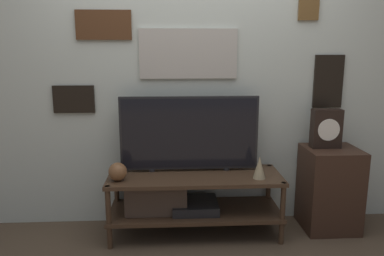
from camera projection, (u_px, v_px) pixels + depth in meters
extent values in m
plane|color=#4C3D2D|center=(197.00, 251.00, 2.76)|extent=(12.00, 12.00, 0.00)
cube|color=beige|center=(193.00, 63.00, 3.04)|extent=(6.40, 0.06, 2.70)
cube|color=#B2ADA3|center=(188.00, 54.00, 2.99)|extent=(0.78, 0.02, 0.39)
cube|color=#B2BCC6|center=(188.00, 54.00, 2.98)|extent=(0.75, 0.01, 0.36)
cube|color=brown|center=(309.00, 0.00, 2.95)|extent=(0.16, 0.02, 0.31)
cube|color=#2D2D33|center=(310.00, 0.00, 2.95)|extent=(0.13, 0.01, 0.28)
cube|color=black|center=(328.00, 82.00, 3.10)|extent=(0.24, 0.02, 0.44)
cube|color=white|center=(329.00, 82.00, 3.09)|extent=(0.21, 0.01, 0.40)
cube|color=black|center=(74.00, 99.00, 3.01)|extent=(0.33, 0.02, 0.22)
cube|color=beige|center=(74.00, 99.00, 3.00)|extent=(0.29, 0.01, 0.19)
cube|color=#4C2D19|center=(104.00, 25.00, 2.91)|extent=(0.43, 0.02, 0.23)
cube|color=beige|center=(103.00, 25.00, 2.90)|extent=(0.39, 0.01, 0.19)
cube|color=#422D1E|center=(195.00, 177.00, 2.94)|extent=(1.36, 0.48, 0.03)
cube|color=#422D1E|center=(195.00, 211.00, 3.00)|extent=(1.36, 0.48, 0.03)
cylinder|color=#422D1E|center=(109.00, 218.00, 2.75)|extent=(0.04, 0.04, 0.49)
cylinder|color=#422D1E|center=(282.00, 214.00, 2.82)|extent=(0.04, 0.04, 0.49)
cylinder|color=#422D1E|center=(117.00, 196.00, 3.16)|extent=(0.04, 0.04, 0.49)
cylinder|color=#422D1E|center=(268.00, 193.00, 3.23)|extent=(0.04, 0.04, 0.49)
cube|color=black|center=(195.00, 205.00, 2.99)|extent=(0.36, 0.34, 0.07)
cube|color=#47382D|center=(156.00, 197.00, 2.96)|extent=(0.47, 0.27, 0.22)
cylinder|color=black|center=(152.00, 170.00, 3.02)|extent=(0.05, 0.05, 0.02)
cylinder|color=black|center=(226.00, 169.00, 3.05)|extent=(0.05, 0.05, 0.02)
cube|color=black|center=(189.00, 133.00, 2.98)|extent=(1.10, 0.04, 0.59)
cube|color=black|center=(189.00, 133.00, 2.96)|extent=(1.06, 0.01, 0.55)
sphere|color=brown|center=(118.00, 172.00, 2.80)|extent=(0.14, 0.14, 0.14)
cone|color=tan|center=(259.00, 167.00, 2.84)|extent=(0.10, 0.10, 0.17)
cube|color=#382319|center=(329.00, 189.00, 3.07)|extent=(0.43, 0.40, 0.68)
cube|color=black|center=(326.00, 128.00, 3.00)|extent=(0.23, 0.10, 0.31)
cylinder|color=white|center=(329.00, 130.00, 2.95)|extent=(0.18, 0.01, 0.18)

